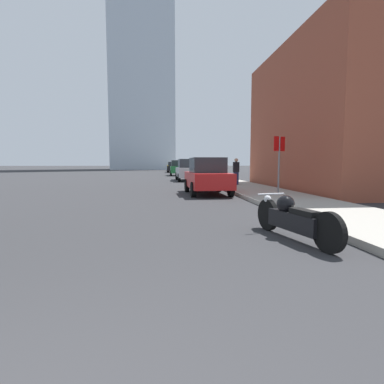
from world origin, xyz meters
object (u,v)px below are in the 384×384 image
Objects in this scene: motorcycle at (292,218)px; parked_car_green at (178,168)px; parked_car_yellow at (172,166)px; pedestrian at (236,171)px; parked_car_red at (207,176)px; parked_car_silver at (188,170)px; stop_sign at (279,155)px; parked_car_black at (174,167)px.

parked_car_green is at bearing 78.64° from motorcycle.
parked_car_yellow reaches higher than pedestrian.
parked_car_red is 11.12m from parked_car_silver.
parked_car_red is 44.86m from parked_car_yellow.
parked_car_silver is at bearing -87.88° from parked_car_green.
parked_car_silver reaches higher than motorcycle.
motorcycle is 1.00× the size of stop_sign.
parked_car_black is at bearing 88.78° from parked_car_red.
pedestrian is (2.11, 12.49, 0.55)m from motorcycle.
parked_car_black is 2.73× the size of pedestrian.
parked_car_yellow reaches higher than parked_car_red.
parked_car_silver is at bearing -84.80° from parked_car_yellow.
parked_car_yellow is at bearing 89.39° from parked_car_silver.
parked_car_red is at bearing 79.79° from motorcycle.
parked_car_green reaches higher than parked_car_yellow.
parked_car_silver reaches higher than parked_car_red.
stop_sign reaches higher than parked_car_green.
parked_car_red is at bearing 148.96° from stop_sign.
parked_car_green reaches higher than parked_car_silver.
parked_car_black is 36.05m from stop_sign.
parked_car_red is 4.68m from pedestrian.
pedestrian is at bearing 57.84° from parked_car_red.
pedestrian is (2.47, -30.24, 0.13)m from parked_car_black.
parked_car_green is 23.04m from parked_car_yellow.
parked_car_red is 3.36m from stop_sign.
stop_sign is (2.48, 6.81, 1.37)m from motorcycle.
pedestrian reaches higher than parked_car_black.
parked_car_green reaches higher than motorcycle.
parked_car_black is at bearing 94.51° from stop_sign.
motorcycle is at bearing -99.60° from pedestrian.
stop_sign reaches higher than parked_car_silver.
parked_car_silver is 13.09m from stop_sign.
motorcycle is 53.34m from parked_car_yellow.
parked_car_red is 0.91× the size of parked_car_black.
motorcycle is at bearing -110.03° from stop_sign.
parked_car_red is 2.48× the size of pedestrian.
stop_sign is at bearing -80.75° from parked_car_black.
parked_car_green is at bearing 98.07° from pedestrian.
stop_sign is (2.84, -35.93, 0.95)m from parked_car_black.
motorcycle is 8.49m from parked_car_red.
parked_car_yellow is (0.24, 23.03, -0.00)m from parked_car_green.
parked_car_red is at bearing -120.82° from pedestrian.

